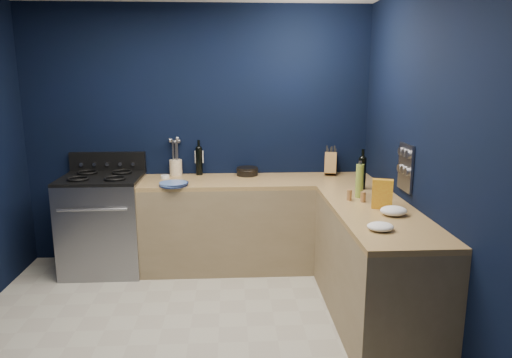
{
  "coord_description": "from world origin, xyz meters",
  "views": [
    {
      "loc": [
        0.32,
        -3.12,
        1.91
      ],
      "look_at": [
        0.55,
        1.0,
        1.0
      ],
      "focal_mm": 33.24,
      "sensor_mm": 36.0,
      "label": 1
    }
  ],
  "objects": [
    {
      "name": "plate_stack",
      "position": [
        -0.21,
        1.2,
        0.92
      ],
      "size": [
        0.34,
        0.34,
        0.03
      ],
      "primitive_type": "cylinder",
      "rotation": [
        0.0,
        0.0,
        0.39
      ],
      "color": "teal",
      "rests_on": "top_back"
    },
    {
      "name": "oil_bottle",
      "position": [
        1.4,
        0.69,
        1.04
      ],
      "size": [
        0.07,
        0.07,
        0.28
      ],
      "primitive_type": "cylinder",
      "rotation": [
        0.0,
        0.0,
        -0.1
      ],
      "color": "olive",
      "rests_on": "top_right"
    },
    {
      "name": "spice_jar_far",
      "position": [
        1.39,
        0.54,
        0.94
      ],
      "size": [
        0.06,
        0.06,
        0.08
      ],
      "primitive_type": "cylinder",
      "rotation": [
        0.0,
        0.0,
        0.42
      ],
      "color": "olive",
      "rests_on": "top_right"
    },
    {
      "name": "oven_door",
      "position": [
        -0.93,
        1.1,
        0.45
      ],
      "size": [
        0.59,
        0.02,
        0.42
      ],
      "primitive_type": "cube",
      "color": "black",
      "rests_on": "gas_range"
    },
    {
      "name": "spice_jar_near",
      "position": [
        1.3,
        0.6,
        0.94
      ],
      "size": [
        0.05,
        0.05,
        0.09
      ],
      "primitive_type": "cylinder",
      "rotation": [
        0.0,
        0.0,
        0.4
      ],
      "color": "olive",
      "rests_on": "top_right"
    },
    {
      "name": "wall_right",
      "position": [
        1.76,
        0.0,
        1.3
      ],
      "size": [
        0.02,
        3.5,
        2.6
      ],
      "primitive_type": "cube",
      "color": "black",
      "rests_on": "ground"
    },
    {
      "name": "cab_right",
      "position": [
        1.44,
        0.29,
        0.43
      ],
      "size": [
        0.63,
        1.67,
        0.86
      ],
      "primitive_type": "cube",
      "color": "#857151",
      "rests_on": "floor"
    },
    {
      "name": "wall_outlet",
      "position": [
        0.0,
        1.74,
        1.08
      ],
      "size": [
        0.09,
        0.02,
        0.13
      ],
      "primitive_type": "cube",
      "color": "white",
      "rests_on": "wall_back"
    },
    {
      "name": "wine_bottle_right",
      "position": [
        1.5,
        0.98,
        1.04
      ],
      "size": [
        0.09,
        0.09,
        0.28
      ],
      "primitive_type": "cylinder",
      "rotation": [
        0.0,
        0.0,
        -0.25
      ],
      "color": "black",
      "rests_on": "top_right"
    },
    {
      "name": "cooktop",
      "position": [
        -0.93,
        1.42,
        0.94
      ],
      "size": [
        0.76,
        0.66,
        0.03
      ],
      "primitive_type": "cube",
      "color": "black",
      "rests_on": "gas_range"
    },
    {
      "name": "utensil_crock",
      "position": [
        -0.24,
        1.69,
        0.98
      ],
      "size": [
        0.15,
        0.15,
        0.16
      ],
      "primitive_type": "cylinder",
      "rotation": [
        0.0,
        0.0,
        -0.19
      ],
      "color": "#F7E9BF",
      "rests_on": "top_back"
    },
    {
      "name": "gas_range",
      "position": [
        -0.93,
        1.42,
        0.46
      ],
      "size": [
        0.76,
        0.66,
        0.92
      ],
      "primitive_type": "cube",
      "color": "gray",
      "rests_on": "floor"
    },
    {
      "name": "wall_back",
      "position": [
        0.0,
        1.76,
        1.3
      ],
      "size": [
        3.5,
        0.02,
        2.6
      ],
      "primitive_type": "cube",
      "color": "black",
      "rests_on": "ground"
    },
    {
      "name": "top_right",
      "position": [
        1.44,
        0.29,
        0.88
      ],
      "size": [
        0.63,
        1.67,
        0.04
      ],
      "primitive_type": "cube",
      "color": "brown",
      "rests_on": "cab_right"
    },
    {
      "name": "knife_block",
      "position": [
        1.36,
        1.65,
        1.01
      ],
      "size": [
        0.17,
        0.27,
        0.27
      ],
      "primitive_type": "cube",
      "rotation": [
        -0.31,
        0.0,
        -0.24
      ],
      "color": "brown",
      "rests_on": "top_back"
    },
    {
      "name": "floor",
      "position": [
        0.0,
        0.0,
        -0.01
      ],
      "size": [
        3.5,
        3.5,
        0.02
      ],
      "primitive_type": "cube",
      "color": "#A9A694",
      "rests_on": "ground"
    },
    {
      "name": "spice_panel",
      "position": [
        1.74,
        0.55,
        1.18
      ],
      "size": [
        0.02,
        0.28,
        0.38
      ],
      "primitive_type": "cube",
      "color": "gray",
      "rests_on": "wall_right"
    },
    {
      "name": "towel_front",
      "position": [
        1.52,
        0.16,
        0.93
      ],
      "size": [
        0.22,
        0.19,
        0.07
      ],
      "primitive_type": "ellipsoid",
      "rotation": [
        0.0,
        0.0,
        0.12
      ],
      "color": "white",
      "rests_on": "top_right"
    },
    {
      "name": "ramekin",
      "position": [
        -0.33,
        1.53,
        0.92
      ],
      "size": [
        0.1,
        0.1,
        0.03
      ],
      "primitive_type": "cylinder",
      "rotation": [
        0.0,
        0.0,
        -0.26
      ],
      "color": "white",
      "rests_on": "top_back"
    },
    {
      "name": "top_back",
      "position": [
        0.6,
        1.44,
        0.88
      ],
      "size": [
        2.3,
        0.63,
        0.04
      ],
      "primitive_type": "cube",
      "color": "brown",
      "rests_on": "cab_back"
    },
    {
      "name": "backguard",
      "position": [
        -0.93,
        1.72,
        1.04
      ],
      "size": [
        0.76,
        0.06,
        0.2
      ],
      "primitive_type": "cube",
      "color": "black",
      "rests_on": "gas_range"
    },
    {
      "name": "lemon_basket",
      "position": [
        0.5,
        1.63,
        0.94
      ],
      "size": [
        0.24,
        0.24,
        0.08
      ],
      "primitive_type": "cylinder",
      "rotation": [
        0.0,
        0.0,
        -0.12
      ],
      "color": "black",
      "rests_on": "top_back"
    },
    {
      "name": "crouton_bag",
      "position": [
        1.49,
        0.35,
        1.01
      ],
      "size": [
        0.17,
        0.12,
        0.23
      ],
      "primitive_type": "cube",
      "rotation": [
        0.0,
        0.0,
        -0.33
      ],
      "color": "#AE2A0A",
      "rests_on": "top_right"
    },
    {
      "name": "wall_front",
      "position": [
        0.0,
        -1.76,
        1.3
      ],
      "size": [
        3.5,
        0.02,
        2.6
      ],
      "primitive_type": "cube",
      "color": "black",
      "rests_on": "ground"
    },
    {
      "name": "towel_end",
      "position": [
        1.31,
        -0.18,
        0.93
      ],
      "size": [
        0.2,
        0.19,
        0.05
      ],
      "primitive_type": "ellipsoid",
      "rotation": [
        0.0,
        0.0,
        0.19
      ],
      "color": "white",
      "rests_on": "top_right"
    },
    {
      "name": "wine_bottle_back",
      "position": [
        0.0,
        1.69,
        1.04
      ],
      "size": [
        0.09,
        0.09,
        0.28
      ],
      "primitive_type": "cylinder",
      "rotation": [
        0.0,
        0.0,
        0.44
      ],
      "color": "black",
      "rests_on": "top_back"
    },
    {
      "name": "cab_back",
      "position": [
        0.6,
        1.44,
        0.43
      ],
      "size": [
        2.3,
        0.63,
        0.86
      ],
      "primitive_type": "cube",
      "color": "#857151",
      "rests_on": "floor"
    }
  ]
}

